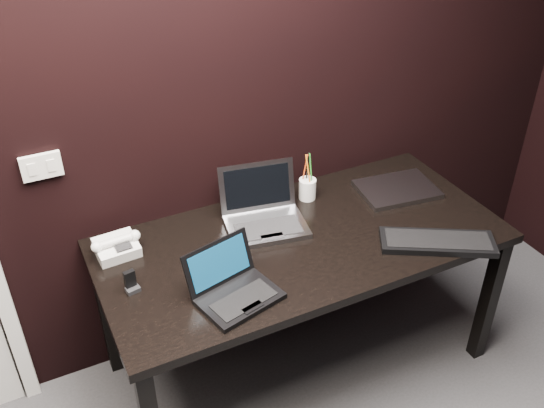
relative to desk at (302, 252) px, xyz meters
name	(u,v)px	position (x,y,z in m)	size (l,w,h in m)	color
wall_back	(192,91)	(-0.30, 0.40, 0.64)	(4.00, 4.00, 0.00)	black
wall_switch	(41,166)	(-0.92, 0.39, 0.46)	(0.15, 0.02, 0.10)	silver
desk	(302,252)	(0.00, 0.00, 0.00)	(1.70, 0.80, 0.74)	black
netbook	(234,288)	(-0.40, -0.20, 0.12)	(0.34, 0.32, 0.18)	black
silver_laptop	(264,215)	(-0.10, 0.16, 0.12)	(0.38, 0.36, 0.23)	gray
ext_keyboard	(437,242)	(0.48, -0.29, 0.09)	(0.48, 0.37, 0.03)	black
closed_laptop	(397,189)	(0.57, 0.12, 0.09)	(0.38, 0.30, 0.02)	gray
desk_phone	(117,247)	(-0.72, 0.24, 0.11)	(0.20, 0.16, 0.10)	silver
mobile_phone	(131,283)	(-0.73, 0.00, 0.11)	(0.06, 0.05, 0.09)	black
pen_cup	(307,188)	(0.17, 0.26, 0.13)	(0.08, 0.08, 0.23)	white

